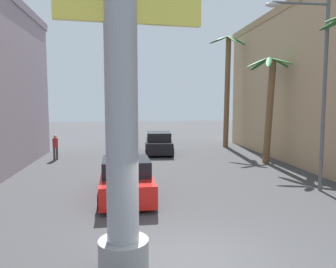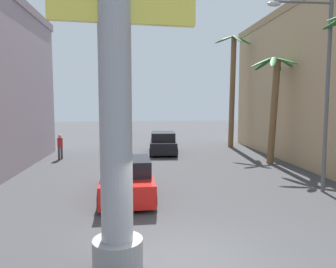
{
  "view_description": "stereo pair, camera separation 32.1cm",
  "coord_description": "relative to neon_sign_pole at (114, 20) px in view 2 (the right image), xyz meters",
  "views": [
    {
      "loc": [
        -1.5,
        -7.34,
        3.77
      ],
      "look_at": [
        0.0,
        4.58,
        2.58
      ],
      "focal_mm": 35.0,
      "sensor_mm": 36.0,
      "label": 1
    },
    {
      "loc": [
        -1.18,
        -7.38,
        3.77
      ],
      "look_at": [
        0.0,
        4.58,
        2.58
      ],
      "focal_mm": 35.0,
      "sensor_mm": 36.0,
      "label": 2
    }
  ],
  "objects": [
    {
      "name": "palm_tree_mid_right",
      "position": [
        8.77,
        12.05,
        -1.48
      ],
      "size": [
        3.15,
        3.01,
        6.53
      ],
      "color": "brown",
      "rests_on": "ground"
    },
    {
      "name": "palm_tree_far_right",
      "position": [
        8.4,
        19.48,
        -0.25
      ],
      "size": [
        2.96,
        3.05,
        9.21
      ],
      "color": "brown",
      "rests_on": "ground"
    },
    {
      "name": "ground_plane",
      "position": [
        1.61,
        10.24,
        -5.47
      ],
      "size": [
        93.95,
        93.95,
        0.0
      ],
      "primitive_type": "plane",
      "color": "#424244"
    },
    {
      "name": "street_lamp",
      "position": [
        7.84,
        5.65,
        -0.75
      ],
      "size": [
        2.74,
        0.28,
        7.84
      ],
      "color": "#59595E",
      "rests_on": "ground"
    },
    {
      "name": "pedestrian_far_left",
      "position": [
        -4.54,
        14.74,
        -4.52
      ],
      "size": [
        0.48,
        0.48,
        1.64
      ],
      "color": "#3F3833",
      "rests_on": "ground"
    },
    {
      "name": "neon_sign_pole",
      "position": [
        0.0,
        0.0,
        0.0
      ],
      "size": [
        3.45,
        1.13,
        11.24
      ],
      "color": "#9E9EA3",
      "rests_on": "ground"
    },
    {
      "name": "car_lead",
      "position": [
        0.03,
        5.89,
        -4.77
      ],
      "size": [
        2.24,
        5.11,
        1.56
      ],
      "color": "black",
      "rests_on": "ground"
    },
    {
      "name": "car_far",
      "position": [
        2.4,
        16.63,
        -4.74
      ],
      "size": [
        2.16,
        4.45,
        1.56
      ],
      "color": "black",
      "rests_on": "ground"
    }
  ]
}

